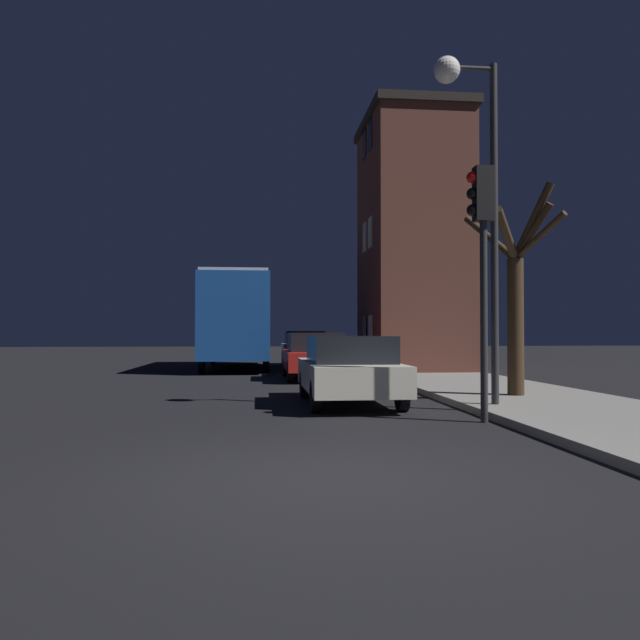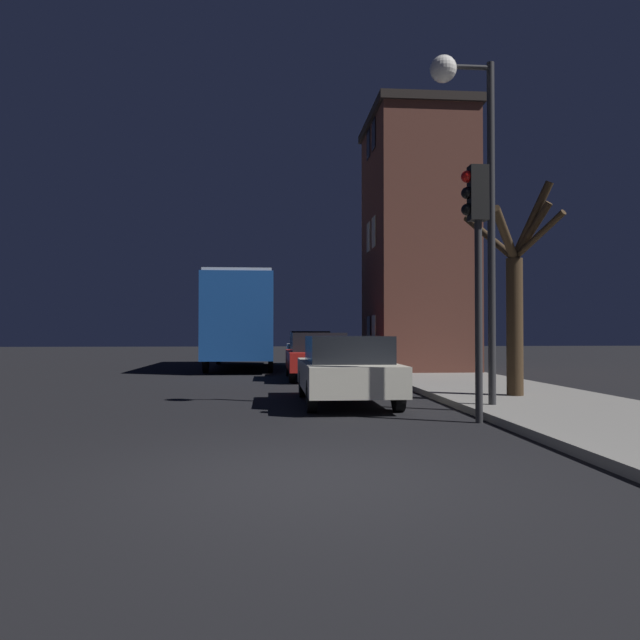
{
  "view_description": "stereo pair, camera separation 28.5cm",
  "coord_description": "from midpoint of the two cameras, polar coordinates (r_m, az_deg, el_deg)",
  "views": [
    {
      "loc": [
        -0.74,
        -6.32,
        1.46
      ],
      "look_at": [
        0.82,
        9.08,
        1.78
      ],
      "focal_mm": 35.0,
      "sensor_mm": 36.0,
      "label": 1
    },
    {
      "loc": [
        -0.46,
        -6.34,
        1.46
      ],
      "look_at": [
        0.82,
        9.08,
        1.78
      ],
      "focal_mm": 35.0,
      "sensor_mm": 36.0,
      "label": 2
    }
  ],
  "objects": [
    {
      "name": "car_near_lane",
      "position": [
        12.84,
        1.99,
        -4.44
      ],
      "size": [
        1.79,
        4.28,
        1.39
      ],
      "color": "beige",
      "rests_on": "ground"
    },
    {
      "name": "traffic_light",
      "position": [
        10.58,
        13.8,
        7.28
      ],
      "size": [
        0.43,
        0.24,
        4.19
      ],
      "color": "#28282B",
      "rests_on": "ground"
    },
    {
      "name": "bus",
      "position": [
        25.93,
        -7.9,
        0.48
      ],
      "size": [
        2.55,
        9.08,
        3.72
      ],
      "color": "#194793",
      "rests_on": "ground"
    },
    {
      "name": "car_far_lane",
      "position": [
        27.85,
        -1.77,
        -2.55
      ],
      "size": [
        1.88,
        4.05,
        1.53
      ],
      "color": "#B7BABF",
      "rests_on": "ground"
    },
    {
      "name": "car_mid_lane",
      "position": [
        19.56,
        -0.93,
        -3.21
      ],
      "size": [
        1.84,
        4.22,
        1.46
      ],
      "color": "#B21E19",
      "rests_on": "ground"
    },
    {
      "name": "ground_plane",
      "position": [
        6.52,
        -0.38,
        -14.13
      ],
      "size": [
        120.0,
        120.0,
        0.0
      ],
      "primitive_type": "plane",
      "color": "black"
    },
    {
      "name": "bare_tree",
      "position": [
        13.85,
        16.95,
        2.38
      ],
      "size": [
        1.54,
        2.3,
        4.45
      ],
      "color": "#382819",
      "rests_on": "sidewalk"
    },
    {
      "name": "streetlamp",
      "position": [
        12.35,
        12.96,
        14.9
      ],
      "size": [
        1.22,
        0.5,
        6.48
      ],
      "color": "#28282B",
      "rests_on": "sidewalk"
    },
    {
      "name": "brick_building",
      "position": [
        23.6,
        8.11,
        7.09
      ],
      "size": [
        3.62,
        5.13,
        9.39
      ],
      "color": "brown",
      "rests_on": "sidewalk"
    }
  ]
}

